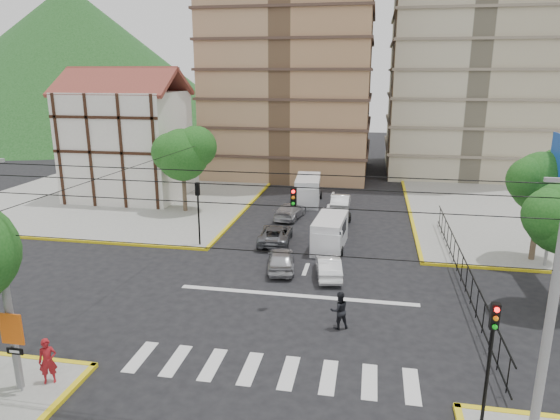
% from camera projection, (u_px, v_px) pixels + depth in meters
% --- Properties ---
extents(ground, '(160.00, 160.00, 0.00)m').
position_uv_depth(ground, '(293.00, 305.00, 25.87)').
color(ground, black).
rests_on(ground, ground).
extents(sidewalk_nw, '(26.00, 26.00, 0.15)m').
position_uv_depth(sidewalk_nw, '(122.00, 196.00, 48.34)').
color(sidewalk_nw, gray).
rests_on(sidewalk_nw, ground).
extents(crosswalk_stripes, '(12.00, 2.40, 0.01)m').
position_uv_depth(crosswalk_stripes, '(269.00, 371.00, 20.18)').
color(crosswalk_stripes, silver).
rests_on(crosswalk_stripes, ground).
extents(stop_line, '(13.00, 0.40, 0.01)m').
position_uv_depth(stop_line, '(296.00, 295.00, 27.01)').
color(stop_line, silver).
rests_on(stop_line, ground).
extents(tudor_building, '(10.80, 8.05, 12.23)m').
position_uv_depth(tudor_building, '(127.00, 143.00, 46.79)').
color(tudor_building, silver).
rests_on(tudor_building, ground).
extents(distant_hill, '(70.00, 70.00, 28.00)m').
position_uv_depth(distant_hill, '(74.00, 60.00, 98.22)').
color(distant_hill, '#194416').
rests_on(distant_hill, ground).
extents(park_fence, '(0.10, 22.50, 1.66)m').
position_uv_depth(park_fence, '(460.00, 283.00, 28.54)').
color(park_fence, black).
rests_on(park_fence, ground).
extents(tree_park_c, '(4.65, 3.80, 7.25)m').
position_uv_depth(tree_park_c, '(544.00, 180.00, 30.51)').
color(tree_park_c, '#473828').
rests_on(tree_park_c, ground).
extents(tree_tudor, '(5.39, 4.40, 7.43)m').
position_uv_depth(tree_tudor, '(184.00, 152.00, 41.77)').
color(tree_tudor, '#473828').
rests_on(tree_tudor, ground).
extents(traffic_light_se, '(0.28, 0.22, 4.40)m').
position_uv_depth(traffic_light_se, '(491.00, 344.00, 16.27)').
color(traffic_light_se, black).
rests_on(traffic_light_se, ground).
extents(traffic_light_nw, '(0.28, 0.22, 4.40)m').
position_uv_depth(traffic_light_nw, '(198.00, 203.00, 33.82)').
color(traffic_light_nw, black).
rests_on(traffic_light_nw, ground).
extents(traffic_light_hanging, '(18.00, 9.12, 0.92)m').
position_uv_depth(traffic_light_hanging, '(287.00, 205.00, 22.37)').
color(traffic_light_hanging, black).
rests_on(traffic_light_hanging, ground).
extents(utility_pole_sw, '(1.40, 0.28, 9.00)m').
position_uv_depth(utility_pole_sw, '(3.00, 274.00, 17.67)').
color(utility_pole_sw, slate).
rests_on(utility_pole_sw, ground).
extents(utility_pole_se, '(1.40, 0.28, 9.00)m').
position_uv_depth(utility_pole_se, '(550.00, 318.00, 14.48)').
color(utility_pole_se, slate).
rests_on(utility_pole_se, ground).
extents(district_sign, '(0.90, 0.12, 3.20)m').
position_uv_depth(district_sign, '(13.00, 336.00, 18.02)').
color(district_sign, slate).
rests_on(district_sign, ground).
extents(van_right_lane, '(2.21, 4.95, 2.18)m').
position_uv_depth(van_right_lane, '(330.00, 234.00, 33.93)').
color(van_right_lane, silver).
rests_on(van_right_lane, ground).
extents(van_left_lane, '(2.55, 5.58, 2.44)m').
position_uv_depth(van_left_lane, '(307.00, 191.00, 45.67)').
color(van_left_lane, silver).
rests_on(van_left_lane, ground).
extents(car_silver_front_left, '(2.26, 4.23, 1.37)m').
position_uv_depth(car_silver_front_left, '(281.00, 259.00, 30.41)').
color(car_silver_front_left, '#A8A8AD').
rests_on(car_silver_front_left, ground).
extents(car_white_front_right, '(1.97, 4.01, 1.27)m').
position_uv_depth(car_white_front_right, '(328.00, 266.00, 29.37)').
color(car_white_front_right, white).
rests_on(car_white_front_right, ground).
extents(car_grey_mid_left, '(2.47, 4.79, 1.29)m').
position_uv_depth(car_grey_mid_left, '(276.00, 234.00, 35.23)').
color(car_grey_mid_left, slate).
rests_on(car_grey_mid_left, ground).
extents(car_silver_rear_left, '(2.45, 4.65, 1.28)m').
position_uv_depth(car_silver_rear_left, '(290.00, 211.00, 41.15)').
color(car_silver_rear_left, '#AEADB2').
rests_on(car_silver_rear_left, ground).
extents(car_darkgrey_mid_right, '(2.24, 4.37, 1.42)m').
position_uv_depth(car_darkgrey_mid_right, '(337.00, 218.00, 38.95)').
color(car_darkgrey_mid_right, '#28282B').
rests_on(car_darkgrey_mid_right, ground).
extents(car_white_rear_right, '(1.55, 4.41, 1.45)m').
position_uv_depth(car_white_rear_right, '(341.00, 202.00, 43.66)').
color(car_white_rear_right, white).
rests_on(car_white_rear_right, ground).
extents(pedestrian_sw_corner, '(0.79, 0.69, 1.82)m').
position_uv_depth(pedestrian_sw_corner, '(48.00, 361.00, 18.96)').
color(pedestrian_sw_corner, maroon).
rests_on(pedestrian_sw_corner, sidewalk_sw).
extents(pedestrian_crosswalk, '(1.09, 0.99, 1.83)m').
position_uv_depth(pedestrian_crosswalk, '(339.00, 310.00, 23.34)').
color(pedestrian_crosswalk, black).
rests_on(pedestrian_crosswalk, ground).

